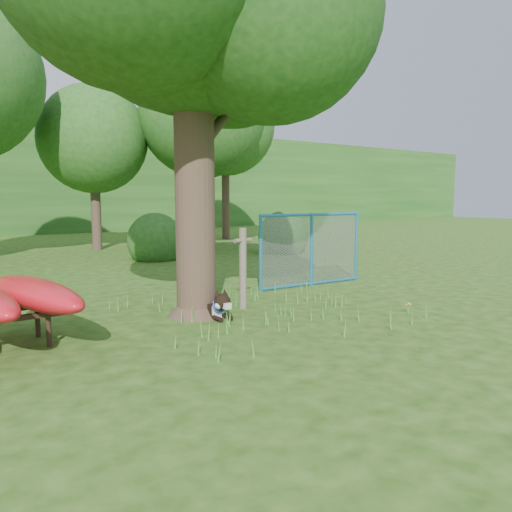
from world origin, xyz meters
TOP-DOWN VIEW (x-y plane):
  - ground at (0.00, 0.00)m, footprint 80.00×80.00m
  - wooden_post at (0.20, 1.60)m, footprint 0.40×0.16m
  - husky_dog at (-0.59, 1.38)m, footprint 0.30×1.20m
  - fence_section at (2.79, 2.56)m, footprint 2.83×0.29m
  - wildflower_clump at (2.25, -0.48)m, footprint 0.09×0.08m
  - bg_tree_c at (1.50, 13.00)m, footprint 4.00×4.00m
  - bg_tree_d at (5.00, 11.00)m, footprint 4.80×4.80m
  - bg_tree_e at (8.00, 14.00)m, footprint 4.60×4.60m
  - shrub_right at (6.50, 8.00)m, footprint 1.80×1.80m
  - shrub_mid at (2.00, 9.00)m, footprint 1.80×1.80m

SIDE VIEW (x-z plane):
  - ground at x=0.00m, z-range 0.00..0.00m
  - shrub_right at x=6.50m, z-range -0.90..0.90m
  - shrub_mid at x=2.00m, z-range -0.90..0.90m
  - wildflower_clump at x=2.25m, z-range 0.06..0.25m
  - husky_dog at x=-0.59m, z-range -0.08..0.45m
  - wooden_post at x=0.20m, z-range 0.04..1.51m
  - fence_section at x=2.79m, z-range -0.55..2.21m
  - bg_tree_c at x=1.50m, z-range 1.05..7.17m
  - bg_tree_d at x=5.00m, z-range 1.33..8.83m
  - bg_tree_e at x=8.00m, z-range 1.46..9.01m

